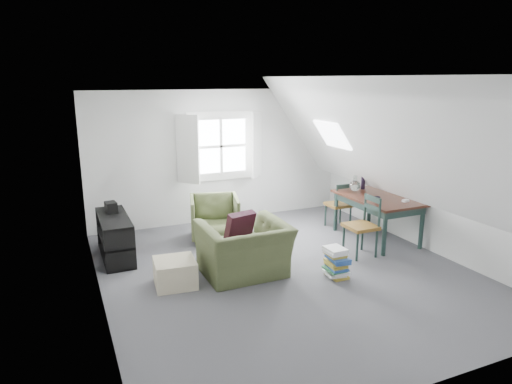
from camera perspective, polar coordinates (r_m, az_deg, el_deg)
name	(u,v)px	position (r m, az deg, el deg)	size (l,w,h in m)	color
floor	(286,271)	(6.66, 3.73, -9.87)	(5.50, 5.50, 0.00)	#4C4C50
ceiling	(289,94)	(6.09, 4.11, 12.17)	(5.50, 5.50, 0.00)	white
wall_back	(220,156)	(8.74, -4.48, 4.46)	(5.00, 5.00, 0.00)	silver
wall_front	(440,256)	(4.13, 21.99, -7.44)	(5.00, 5.00, 0.00)	silver
wall_left	(95,207)	(5.59, -19.46, -1.75)	(5.50, 5.50, 0.00)	silver
wall_right	(427,172)	(7.72, 20.61, 2.34)	(5.50, 5.50, 0.00)	silver
slope_left	(174,156)	(5.62, -10.20, 4.40)	(5.50, 5.50, 0.00)	white
slope_right	(381,142)	(7.01, 15.35, 6.00)	(5.50, 5.50, 0.00)	white
dormer_window	(221,146)	(8.64, -4.34, 5.70)	(1.71, 0.35, 1.30)	white
skylight	(332,135)	(8.06, 9.52, 7.06)	(0.55, 0.75, 0.04)	white
armchair_near	(244,275)	(6.55, -1.48, -10.28)	(1.16, 1.01, 0.75)	#444E2B
armchair_far	(215,238)	(7.97, -5.13, -5.80)	(0.81, 0.83, 0.76)	#444E2B
throw_pillow	(240,226)	(6.43, -2.03, -4.27)	(0.41, 0.12, 0.41)	#330D1D
ottoman	(175,273)	(6.26, -10.08, -9.89)	(0.53, 0.53, 0.35)	#BAB091
dining_table	(377,202)	(7.99, 14.93, -1.25)	(0.90, 1.51, 0.75)	black
demijohn	(355,185)	(8.20, 12.25, 0.82)	(0.20, 0.20, 0.28)	silver
vase_twigs	(363,182)	(8.42, 13.24, 1.21)	(0.07, 0.08, 0.58)	black
cup	(377,202)	(7.59, 14.89, -1.28)	(0.10, 0.10, 0.10)	black
paper_box	(406,201)	(7.76, 18.19, -1.04)	(0.11, 0.07, 0.04)	white
dining_chair_far	(339,204)	(8.51, 10.38, -1.51)	(0.40, 0.40, 0.86)	brown
dining_chair_near	(363,225)	(7.26, 13.20, -4.04)	(0.44, 0.44, 0.94)	brown
media_shelf	(115,240)	(7.34, -17.16, -5.70)	(0.43, 1.28, 0.65)	black
electronics_box	(111,208)	(7.49, -17.67, -1.86)	(0.16, 0.22, 0.18)	black
magazine_stack	(336,263)	(6.49, 10.00, -8.68)	(0.32, 0.38, 0.43)	#B29933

